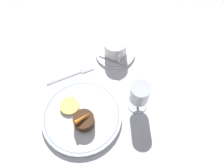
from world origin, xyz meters
TOP-DOWN VIEW (x-y plane):
  - ground_plane at (0.00, 0.00)m, footprint 3.00×3.00m
  - dinner_plate at (0.04, -0.03)m, footprint 0.27×0.27m
  - saucer at (-0.20, 0.13)m, footprint 0.16×0.16m
  - coffee_cup at (-0.20, 0.13)m, footprint 0.11×0.09m
  - spoon at (-0.15, 0.13)m, footprint 0.08×0.10m
  - wine_glass at (0.03, 0.16)m, footprint 0.07×0.07m
  - fork at (-0.14, -0.03)m, footprint 0.06×0.18m
  - dessert_cake at (0.07, -0.02)m, footprint 0.07×0.07m
  - carrot_garnish at (0.07, -0.02)m, footprint 0.04×0.06m
  - pineapple_slice at (0.00, -0.07)m, footprint 0.06×0.06m

SIDE VIEW (x-z plane):
  - ground_plane at x=0.00m, z-range 0.00..0.00m
  - fork at x=-0.14m, z-range 0.00..0.01m
  - saucer at x=-0.20m, z-range 0.00..0.01m
  - dinner_plate at x=0.04m, z-range 0.00..0.02m
  - spoon at x=-0.15m, z-range 0.01..0.01m
  - pineapple_slice at x=0.00m, z-range 0.01..0.02m
  - dessert_cake at x=0.07m, z-range 0.01..0.05m
  - coffee_cup at x=-0.20m, z-range 0.01..0.07m
  - carrot_garnish at x=0.07m, z-range 0.05..0.06m
  - wine_glass at x=0.03m, z-range 0.02..0.13m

